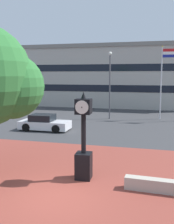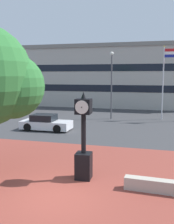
{
  "view_description": "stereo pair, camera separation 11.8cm",
  "coord_description": "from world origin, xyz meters",
  "px_view_note": "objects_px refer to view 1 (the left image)",
  "views": [
    {
      "loc": [
        3.59,
        -8.81,
        4.47
      ],
      "look_at": [
        0.77,
        1.99,
        2.91
      ],
      "focal_mm": 42.97,
      "sensor_mm": 36.0,
      "label": 1
    },
    {
      "loc": [
        3.71,
        -8.78,
        4.47
      ],
      "look_at": [
        0.77,
        1.99,
        2.91
      ],
      "focal_mm": 42.97,
      "sensor_mm": 36.0,
      "label": 2
    }
  ],
  "objects_px": {
    "street_clock": "(84,143)",
    "car_street_mid": "(44,123)",
    "street_lamp_post": "(110,78)",
    "flagpole_primary": "(163,77)",
    "civic_building": "(113,76)"
  },
  "relations": [
    {
      "from": "civic_building",
      "to": "car_street_mid",
      "type": "bearing_deg",
      "value": -94.81
    },
    {
      "from": "street_lamp_post",
      "to": "flagpole_primary",
      "type": "bearing_deg",
      "value": 11.62
    },
    {
      "from": "street_clock",
      "to": "car_street_mid",
      "type": "distance_m",
      "value": 10.85
    },
    {
      "from": "street_lamp_post",
      "to": "car_street_mid",
      "type": "bearing_deg",
      "value": -121.06
    },
    {
      "from": "street_clock",
      "to": "civic_building",
      "type": "bearing_deg",
      "value": 93.79
    },
    {
      "from": "car_street_mid",
      "to": "street_lamp_post",
      "type": "xyz_separation_m",
      "value": [
        4.15,
        6.9,
        3.54
      ]
    },
    {
      "from": "car_street_mid",
      "to": "flagpole_primary",
      "type": "distance_m",
      "value": 12.73
    },
    {
      "from": "street_clock",
      "to": "car_street_mid",
      "type": "height_order",
      "value": "street_clock"
    },
    {
      "from": "flagpole_primary",
      "to": "street_lamp_post",
      "type": "distance_m",
      "value": 5.21
    },
    {
      "from": "flagpole_primary",
      "to": "street_lamp_post",
      "type": "height_order",
      "value": "flagpole_primary"
    },
    {
      "from": "civic_building",
      "to": "street_lamp_post",
      "type": "height_order",
      "value": "civic_building"
    },
    {
      "from": "street_lamp_post",
      "to": "civic_building",
      "type": "bearing_deg",
      "value": 98.02
    },
    {
      "from": "car_street_mid",
      "to": "civic_building",
      "type": "distance_m",
      "value": 23.15
    },
    {
      "from": "street_clock",
      "to": "street_lamp_post",
      "type": "bearing_deg",
      "value": 92.75
    },
    {
      "from": "civic_building",
      "to": "street_clock",
      "type": "bearing_deg",
      "value": -83.02
    }
  ]
}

